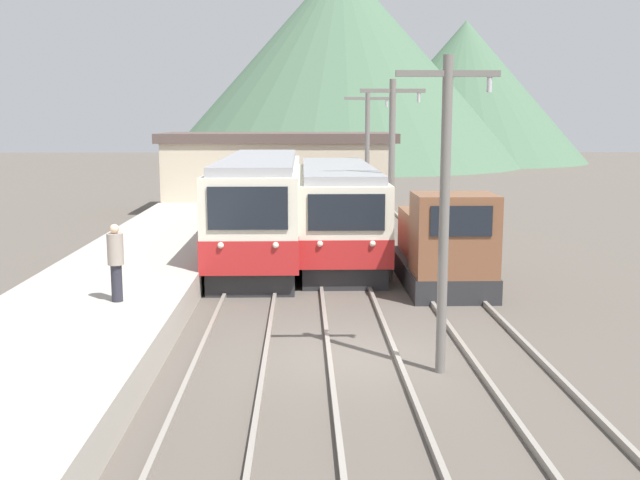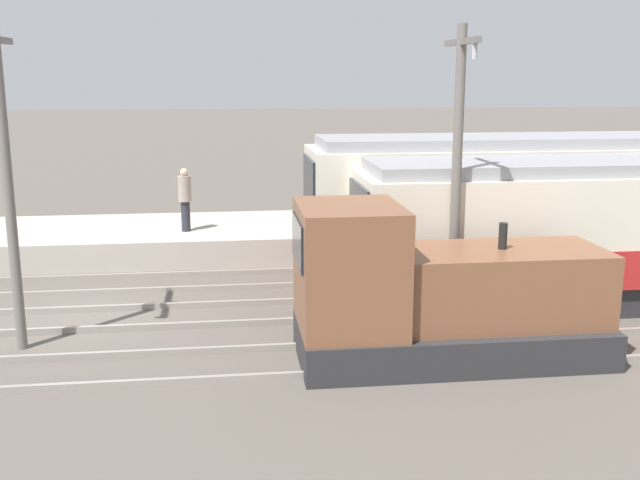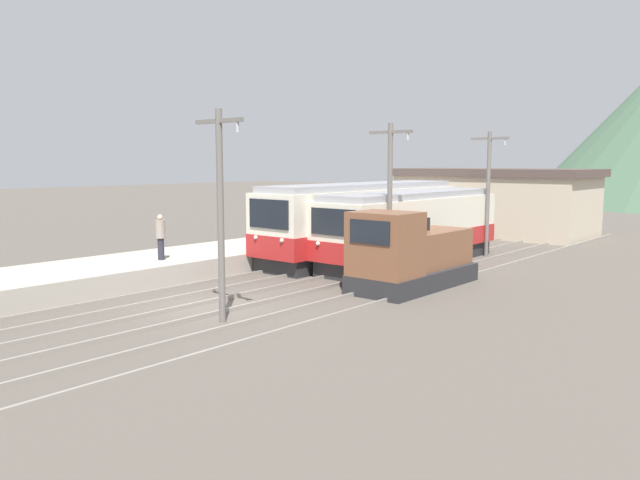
# 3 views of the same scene
# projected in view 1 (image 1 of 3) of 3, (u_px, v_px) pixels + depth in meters

# --- Properties ---
(ground_plane) EXTENTS (200.00, 200.00, 0.00)m
(ground_plane) POSITION_uv_depth(u_px,v_px,m) (353.00, 358.00, 16.05)
(ground_plane) COLOR #564F47
(platform_left) EXTENTS (4.50, 54.00, 0.80)m
(platform_left) POSITION_uv_depth(u_px,v_px,m) (59.00, 342.00, 15.84)
(platform_left) COLOR #ADA599
(platform_left) RESTS_ON ground
(track_left) EXTENTS (1.54, 60.00, 0.14)m
(track_left) POSITION_uv_depth(u_px,v_px,m) (232.00, 356.00, 15.98)
(track_left) COLOR gray
(track_left) RESTS_ON ground
(track_center) EXTENTS (1.54, 60.00, 0.14)m
(track_center) POSITION_uv_depth(u_px,v_px,m) (363.00, 355.00, 16.05)
(track_center) COLOR gray
(track_center) RESTS_ON ground
(track_right) EXTENTS (1.54, 60.00, 0.14)m
(track_right) POSITION_uv_depth(u_px,v_px,m) (501.00, 354.00, 16.12)
(track_right) COLOR gray
(track_right) RESTS_ON ground
(commuter_train_left) EXTENTS (2.84, 13.21, 3.72)m
(commuter_train_left) POSITION_uv_depth(u_px,v_px,m) (261.00, 211.00, 27.38)
(commuter_train_left) COLOR #28282B
(commuter_train_left) RESTS_ON ground
(commuter_train_center) EXTENTS (2.84, 11.63, 3.41)m
(commuter_train_center) POSITION_uv_depth(u_px,v_px,m) (337.00, 215.00, 27.47)
(commuter_train_center) COLOR #28282B
(commuter_train_center) RESTS_ON ground
(shunting_locomotive) EXTENTS (2.40, 5.86, 3.00)m
(shunting_locomotive) POSITION_uv_depth(u_px,v_px,m) (442.00, 247.00, 22.85)
(shunting_locomotive) COLOR #28282B
(shunting_locomotive) RESTS_ON ground
(catenary_mast_near) EXTENTS (2.00, 0.20, 6.28)m
(catenary_mast_near) POSITION_uv_depth(u_px,v_px,m) (445.00, 203.00, 14.61)
(catenary_mast_near) COLOR slate
(catenary_mast_near) RESTS_ON ground
(catenary_mast_mid) EXTENTS (2.00, 0.20, 6.28)m
(catenary_mast_mid) POSITION_uv_depth(u_px,v_px,m) (392.00, 172.00, 23.24)
(catenary_mast_mid) COLOR slate
(catenary_mast_mid) RESTS_ON ground
(catenary_mast_far) EXTENTS (2.00, 0.20, 6.28)m
(catenary_mast_far) POSITION_uv_depth(u_px,v_px,m) (367.00, 158.00, 31.87)
(catenary_mast_far) COLOR slate
(catenary_mast_far) RESTS_ON ground
(person_on_platform) EXTENTS (0.38, 0.38, 1.85)m
(person_on_platform) POSITION_uv_depth(u_px,v_px,m) (116.00, 259.00, 17.56)
(person_on_platform) COLOR #282833
(person_on_platform) RESTS_ON platform_left
(station_building) EXTENTS (12.60, 6.30, 4.33)m
(station_building) POSITION_uv_depth(u_px,v_px,m) (279.00, 172.00, 41.30)
(station_building) COLOR beige
(station_building) RESTS_ON ground
(mountain_backdrop) EXTENTS (49.96, 40.56, 22.40)m
(mountain_backdrop) POSITION_uv_depth(u_px,v_px,m) (377.00, 72.00, 85.07)
(mountain_backdrop) COLOR #47664C
(mountain_backdrop) RESTS_ON ground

